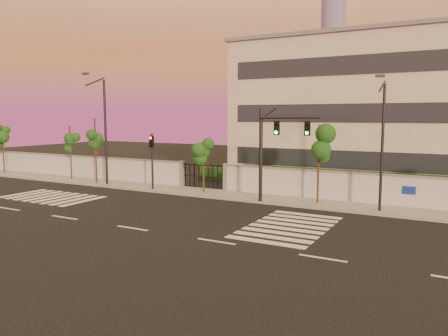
{
  "coord_description": "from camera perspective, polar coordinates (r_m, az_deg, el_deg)",
  "views": [
    {
      "loc": [
        14.73,
        -17.05,
        5.76
      ],
      "look_at": [
        2.12,
        6.0,
        2.64
      ],
      "focal_mm": 35.0,
      "sensor_mm": 36.0,
      "label": 1
    }
  ],
  "objects": [
    {
      "name": "ground",
      "position": [
        23.26,
        -11.87,
        -7.72
      ],
      "size": [
        120.0,
        120.0,
        0.0
      ],
      "primitive_type": "plane",
      "color": "black",
      "rests_on": "ground"
    },
    {
      "name": "sidewalk",
      "position": [
        31.76,
        0.53,
        -3.54
      ],
      "size": [
        60.0,
        3.0,
        0.15
      ],
      "primitive_type": "cube",
      "color": "gray",
      "rests_on": "ground"
    },
    {
      "name": "perimeter_wall",
      "position": [
        32.86,
        1.93,
        -1.44
      ],
      "size": [
        60.0,
        0.36,
        2.2
      ],
      "color": "#B6B9BE",
      "rests_on": "ground"
    },
    {
      "name": "hedge_row",
      "position": [
        34.92,
        5.51,
        -1.4
      ],
      "size": [
        41.0,
        4.25,
        1.8
      ],
      "color": "#103511",
      "rests_on": "ground"
    },
    {
      "name": "institutional_building",
      "position": [
        39.46,
        20.48,
        6.92
      ],
      "size": [
        24.4,
        12.4,
        12.25
      ],
      "color": "beige",
      "rests_on": "ground"
    },
    {
      "name": "distant_skyscraper",
      "position": [
        312.66,
        14.04,
        16.94
      ],
      "size": [
        16.0,
        16.0,
        118.0
      ],
      "color": "slate",
      "rests_on": "ground"
    },
    {
      "name": "road_markings",
      "position": [
        27.06,
        -9.24,
        -5.59
      ],
      "size": [
        57.0,
        7.62,
        0.02
      ],
      "color": "silver",
      "rests_on": "ground"
    },
    {
      "name": "street_tree_a",
      "position": [
        48.8,
        -26.94,
        3.52
      ],
      "size": [
        1.61,
        1.28,
        4.91
      ],
      "color": "#382314",
      "rests_on": "ground"
    },
    {
      "name": "street_tree_b",
      "position": [
        41.35,
        -19.43,
        3.45
      ],
      "size": [
        1.49,
        1.18,
        4.95
      ],
      "color": "#382314",
      "rests_on": "ground"
    },
    {
      "name": "street_tree_c",
      "position": [
        38.25,
        -16.43,
        4.05
      ],
      "size": [
        1.61,
        1.28,
        5.62
      ],
      "color": "#382314",
      "rests_on": "ground"
    },
    {
      "name": "street_tree_d",
      "position": [
        32.13,
        -2.65,
        1.74
      ],
      "size": [
        1.54,
        1.22,
        4.0
      ],
      "color": "#382314",
      "rests_on": "ground"
    },
    {
      "name": "street_tree_e",
      "position": [
        28.82,
        12.34,
        2.8
      ],
      "size": [
        1.6,
        1.28,
        5.22
      ],
      "color": "#382314",
      "rests_on": "ground"
    },
    {
      "name": "traffic_signal_main",
      "position": [
        28.41,
        6.3,
        3.12
      ],
      "size": [
        3.96,
        0.69,
        6.28
      ],
      "rotation": [
        0.0,
        0.0,
        0.14
      ],
      "color": "black",
      "rests_on": "ground"
    },
    {
      "name": "traffic_signal_secondary",
      "position": [
        33.98,
        -9.39,
        1.71
      ],
      "size": [
        0.34,
        0.34,
        4.43
      ],
      "rotation": [
        0.0,
        0.0,
        -0.03
      ],
      "color": "black",
      "rests_on": "ground"
    },
    {
      "name": "streetlight_west",
      "position": [
        37.09,
        -15.43,
        5.23
      ],
      "size": [
        0.54,
        2.19,
        9.1
      ],
      "color": "black",
      "rests_on": "ground"
    },
    {
      "name": "streetlight_east",
      "position": [
        27.11,
        19.94,
        3.33
      ],
      "size": [
        0.48,
        1.93,
        8.01
      ],
      "color": "black",
      "rests_on": "ground"
    }
  ]
}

